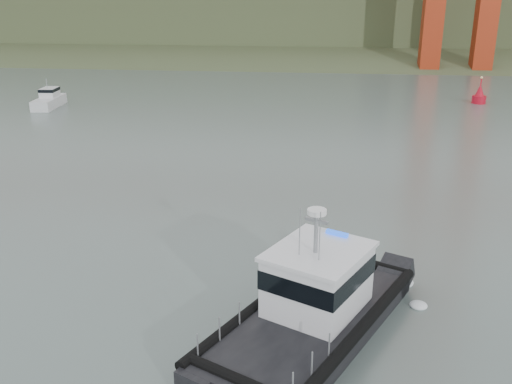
% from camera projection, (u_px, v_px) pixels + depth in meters
% --- Properties ---
extents(ground, '(400.00, 400.00, 0.00)m').
position_uv_depth(ground, '(273.00, 316.00, 22.89)').
color(ground, '#56665F').
rests_on(ground, ground).
extents(headlands, '(500.00, 105.36, 27.12)m').
position_uv_depth(headlands, '(320.00, 13.00, 137.90)').
color(headlands, '#3D512E').
rests_on(headlands, ground).
extents(patrol_boat, '(8.41, 11.50, 5.28)m').
position_uv_depth(patrol_boat, '(313.00, 304.00, 21.26)').
color(patrol_boat, black).
rests_on(patrol_boat, ground).
extents(motorboat, '(2.51, 6.08, 3.26)m').
position_uv_depth(motorboat, '(49.00, 100.00, 63.31)').
color(motorboat, silver).
rests_on(motorboat, ground).
extents(nav_buoy, '(1.56, 1.56, 3.25)m').
position_uv_depth(nav_buoy, '(479.00, 96.00, 65.31)').
color(nav_buoy, '#B40C1E').
rests_on(nav_buoy, ground).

